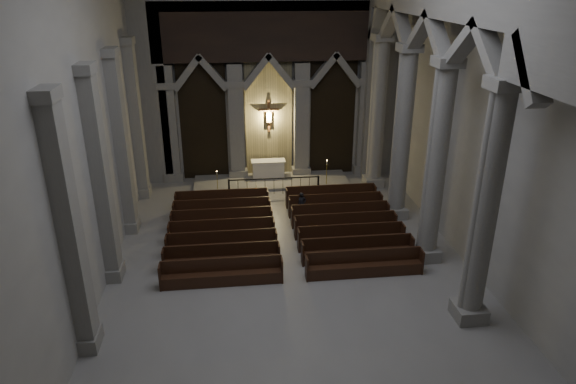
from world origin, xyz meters
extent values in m
plane|color=gray|center=(0.00, 0.00, 0.00)|extent=(24.00, 24.00, 0.00)
cube|color=#A5A29A|center=(0.00, 12.00, 6.00)|extent=(14.00, 0.10, 12.00)
cube|color=#A5A29A|center=(-7.00, 0.00, 6.00)|extent=(0.10, 24.00, 12.00)
cube|color=#A5A29A|center=(7.00, 0.00, 6.00)|extent=(0.10, 24.00, 12.00)
cube|color=gray|center=(-5.40, 11.50, 3.20)|extent=(0.80, 0.50, 6.40)
cube|color=gray|center=(-5.40, 11.50, 0.25)|extent=(1.05, 0.70, 0.50)
cube|color=gray|center=(-5.40, 11.50, 5.35)|extent=(1.00, 0.65, 0.35)
cube|color=gray|center=(-1.80, 11.50, 3.20)|extent=(0.80, 0.50, 6.40)
cube|color=gray|center=(-1.80, 11.50, 0.25)|extent=(1.05, 0.70, 0.50)
cube|color=gray|center=(-1.80, 11.50, 5.35)|extent=(1.00, 0.65, 0.35)
cube|color=gray|center=(1.80, 11.50, 3.20)|extent=(0.80, 0.50, 6.40)
cube|color=gray|center=(1.80, 11.50, 0.25)|extent=(1.05, 0.70, 0.50)
cube|color=gray|center=(1.80, 11.50, 5.35)|extent=(1.00, 0.65, 0.35)
cube|color=gray|center=(5.40, 11.50, 3.20)|extent=(0.80, 0.50, 6.40)
cube|color=gray|center=(5.40, 11.50, 0.25)|extent=(1.05, 0.70, 0.50)
cube|color=gray|center=(5.40, 11.50, 5.35)|extent=(1.00, 0.65, 0.35)
cube|color=black|center=(-3.60, 11.85, 3.50)|extent=(2.60, 0.15, 7.00)
cube|color=#9A8D63|center=(0.00, 11.85, 3.50)|extent=(2.60, 0.15, 7.00)
cube|color=black|center=(3.60, 11.85, 3.50)|extent=(2.60, 0.15, 7.00)
cube|color=black|center=(0.00, 11.50, 8.00)|extent=(12.00, 0.50, 3.00)
cube|color=gray|center=(-6.20, 11.50, 4.50)|extent=(1.60, 0.50, 9.00)
cube|color=gray|center=(6.20, 11.50, 4.50)|extent=(1.60, 0.50, 9.00)
plane|color=#FFE972|center=(0.00, 11.82, 3.50)|extent=(1.50, 0.00, 1.50)
cube|color=brown|center=(0.00, 11.73, 3.50)|extent=(0.13, 0.08, 1.80)
cube|color=brown|center=(0.00, 11.73, 3.85)|extent=(1.10, 0.08, 0.13)
cube|color=tan|center=(0.00, 11.67, 3.45)|extent=(0.26, 0.10, 0.60)
sphere|color=tan|center=(0.00, 11.67, 3.85)|extent=(0.17, 0.17, 0.17)
cylinder|color=tan|center=(-0.26, 11.67, 3.82)|extent=(0.45, 0.08, 0.08)
cylinder|color=tan|center=(0.26, 11.67, 3.82)|extent=(0.45, 0.08, 0.08)
cube|color=gray|center=(5.50, 9.50, 0.25)|extent=(1.00, 1.00, 0.50)
cylinder|color=gray|center=(5.50, 9.50, 4.00)|extent=(0.70, 0.70, 7.50)
cube|color=gray|center=(5.50, 9.50, 7.85)|extent=(0.95, 0.95, 0.35)
cube|color=gray|center=(5.50, 5.50, 0.25)|extent=(1.00, 1.00, 0.50)
cylinder|color=gray|center=(5.50, 5.50, 4.00)|extent=(0.70, 0.70, 7.50)
cube|color=gray|center=(5.50, 5.50, 7.85)|extent=(0.95, 0.95, 0.35)
cube|color=gray|center=(5.50, 1.50, 0.25)|extent=(1.00, 1.00, 0.50)
cylinder|color=gray|center=(5.50, 1.50, 4.00)|extent=(0.70, 0.70, 7.50)
cube|color=gray|center=(5.50, 1.50, 7.85)|extent=(0.95, 0.95, 0.35)
cube|color=gray|center=(5.50, -2.50, 0.25)|extent=(1.00, 1.00, 0.50)
cylinder|color=gray|center=(5.50, -2.50, 4.00)|extent=(0.70, 0.70, 7.50)
cube|color=gray|center=(5.50, -2.50, 7.85)|extent=(0.95, 0.95, 0.35)
cube|color=gray|center=(5.50, 11.40, 4.60)|extent=(0.55, 1.20, 9.20)
cube|color=gray|center=(-6.75, 9.50, 0.25)|extent=(0.60, 1.00, 0.50)
cube|color=gray|center=(-6.75, 9.50, 4.00)|extent=(0.50, 0.80, 7.50)
cube|color=gray|center=(-6.75, 9.50, 7.85)|extent=(0.60, 1.00, 0.35)
cube|color=gray|center=(-6.75, 5.50, 0.25)|extent=(0.60, 1.00, 0.50)
cube|color=gray|center=(-6.75, 5.50, 4.00)|extent=(0.50, 0.80, 7.50)
cube|color=gray|center=(-6.75, 5.50, 7.85)|extent=(0.60, 1.00, 0.35)
cube|color=gray|center=(-6.75, 1.50, 0.25)|extent=(0.60, 1.00, 0.50)
cube|color=gray|center=(-6.75, 1.50, 4.00)|extent=(0.50, 0.80, 7.50)
cube|color=gray|center=(-6.75, 1.50, 7.85)|extent=(0.60, 1.00, 0.35)
cube|color=gray|center=(-6.75, -2.50, 0.25)|extent=(0.60, 1.00, 0.50)
cube|color=gray|center=(-6.75, -2.50, 4.00)|extent=(0.50, 0.80, 7.50)
cube|color=gray|center=(-6.75, -2.50, 7.85)|extent=(0.60, 1.00, 0.35)
cube|color=gray|center=(0.00, 10.60, 0.07)|extent=(8.50, 2.60, 0.15)
cube|color=silver|center=(-0.12, 11.11, 0.61)|extent=(1.76, 0.68, 0.93)
cube|color=silver|center=(-0.12, 11.11, 1.10)|extent=(1.91, 0.76, 0.04)
cube|color=black|center=(0.00, 8.87, 0.89)|extent=(4.70, 0.05, 0.05)
cube|color=black|center=(-2.35, 8.87, 0.47)|extent=(0.09, 0.09, 0.94)
cube|color=black|center=(2.35, 8.87, 0.47)|extent=(0.09, 0.09, 0.94)
cylinder|color=black|center=(-1.88, 8.87, 0.44)|extent=(0.02, 0.02, 0.86)
cylinder|color=black|center=(-1.41, 8.87, 0.44)|extent=(0.02, 0.02, 0.86)
cylinder|color=black|center=(-0.94, 8.87, 0.44)|extent=(0.02, 0.02, 0.86)
cylinder|color=black|center=(-0.47, 8.87, 0.44)|extent=(0.02, 0.02, 0.86)
cylinder|color=black|center=(0.00, 8.87, 0.44)|extent=(0.02, 0.02, 0.86)
cylinder|color=black|center=(0.47, 8.87, 0.44)|extent=(0.02, 0.02, 0.86)
cylinder|color=black|center=(0.94, 8.87, 0.44)|extent=(0.02, 0.02, 0.86)
cylinder|color=black|center=(1.41, 8.87, 0.44)|extent=(0.02, 0.02, 0.86)
cylinder|color=black|center=(1.88, 8.87, 0.44)|extent=(0.02, 0.02, 0.86)
cylinder|color=olive|center=(-2.95, 9.47, 0.02)|extent=(0.21, 0.21, 0.04)
cylinder|color=olive|center=(-2.95, 9.47, 0.52)|extent=(0.03, 0.03, 0.99)
cylinder|color=olive|center=(-2.95, 9.47, 1.01)|extent=(0.10, 0.10, 0.02)
cylinder|color=beige|center=(-2.95, 9.47, 1.10)|extent=(0.04, 0.04, 0.17)
sphere|color=#FFBE59|center=(-2.95, 9.47, 1.20)|extent=(0.04, 0.04, 0.04)
cylinder|color=olive|center=(2.93, 9.63, 0.03)|extent=(0.26, 0.26, 0.05)
cylinder|color=olive|center=(2.93, 9.63, 0.65)|extent=(0.04, 0.04, 1.24)
cylinder|color=olive|center=(2.93, 9.63, 1.27)|extent=(0.13, 0.13, 0.02)
cylinder|color=beige|center=(2.93, 9.63, 1.38)|extent=(0.05, 0.05, 0.22)
sphere|color=#FFBE59|center=(2.93, 9.63, 1.51)|extent=(0.05, 0.05, 0.05)
cube|color=black|center=(-2.70, 7.17, 0.24)|extent=(4.46, 0.42, 0.48)
cube|color=black|center=(-2.70, 7.37, 0.74)|extent=(4.46, 0.07, 0.53)
cube|color=black|center=(-4.93, 7.17, 0.48)|extent=(0.06, 0.48, 0.96)
cube|color=black|center=(-0.47, 7.17, 0.48)|extent=(0.06, 0.48, 0.96)
cube|color=black|center=(2.70, 7.17, 0.24)|extent=(4.46, 0.42, 0.48)
cube|color=black|center=(2.70, 7.37, 0.74)|extent=(4.46, 0.07, 0.53)
cube|color=black|center=(0.47, 7.17, 0.48)|extent=(0.06, 0.48, 0.96)
cube|color=black|center=(4.93, 7.17, 0.48)|extent=(0.06, 0.48, 0.96)
cube|color=black|center=(-2.70, 6.06, 0.24)|extent=(4.46, 0.42, 0.48)
cube|color=black|center=(-2.70, 6.26, 0.74)|extent=(4.46, 0.07, 0.53)
cube|color=black|center=(-4.93, 6.06, 0.48)|extent=(0.06, 0.48, 0.96)
cube|color=black|center=(-0.47, 6.06, 0.48)|extent=(0.06, 0.48, 0.96)
cube|color=black|center=(2.70, 6.06, 0.24)|extent=(4.46, 0.42, 0.48)
cube|color=black|center=(2.70, 6.26, 0.74)|extent=(4.46, 0.07, 0.53)
cube|color=black|center=(0.47, 6.06, 0.48)|extent=(0.06, 0.48, 0.96)
cube|color=black|center=(4.93, 6.06, 0.48)|extent=(0.06, 0.48, 0.96)
cube|color=black|center=(-2.70, 4.95, 0.24)|extent=(4.46, 0.42, 0.48)
cube|color=black|center=(-2.70, 5.15, 0.74)|extent=(4.46, 0.07, 0.53)
cube|color=black|center=(-4.93, 4.95, 0.48)|extent=(0.06, 0.48, 0.96)
cube|color=black|center=(-0.47, 4.95, 0.48)|extent=(0.06, 0.48, 0.96)
cube|color=black|center=(2.70, 4.95, 0.24)|extent=(4.46, 0.42, 0.48)
cube|color=black|center=(2.70, 5.15, 0.74)|extent=(4.46, 0.07, 0.53)
cube|color=black|center=(0.47, 4.95, 0.48)|extent=(0.06, 0.48, 0.96)
cube|color=black|center=(4.93, 4.95, 0.48)|extent=(0.06, 0.48, 0.96)
cube|color=black|center=(-2.70, 3.84, 0.24)|extent=(4.46, 0.42, 0.48)
cube|color=black|center=(-2.70, 4.04, 0.74)|extent=(4.46, 0.07, 0.53)
cube|color=black|center=(-4.93, 3.84, 0.48)|extent=(0.06, 0.48, 0.96)
cube|color=black|center=(-0.47, 3.84, 0.48)|extent=(0.06, 0.48, 0.96)
cube|color=black|center=(2.70, 3.84, 0.24)|extent=(4.46, 0.42, 0.48)
cube|color=black|center=(2.70, 4.04, 0.74)|extent=(4.46, 0.07, 0.53)
cube|color=black|center=(0.47, 3.84, 0.48)|extent=(0.06, 0.48, 0.96)
cube|color=black|center=(4.93, 3.84, 0.48)|extent=(0.06, 0.48, 0.96)
cube|color=black|center=(-2.70, 2.73, 0.24)|extent=(4.46, 0.42, 0.48)
cube|color=black|center=(-2.70, 2.93, 0.74)|extent=(4.46, 0.07, 0.53)
cube|color=black|center=(-4.93, 2.73, 0.48)|extent=(0.06, 0.48, 0.96)
cube|color=black|center=(-0.47, 2.73, 0.48)|extent=(0.06, 0.48, 0.96)
cube|color=black|center=(2.70, 2.73, 0.24)|extent=(4.46, 0.42, 0.48)
cube|color=black|center=(2.70, 2.93, 0.74)|extent=(4.46, 0.07, 0.53)
cube|color=black|center=(0.47, 2.73, 0.48)|extent=(0.06, 0.48, 0.96)
cube|color=black|center=(4.93, 2.73, 0.48)|extent=(0.06, 0.48, 0.96)
cube|color=black|center=(-2.70, 1.62, 0.24)|extent=(4.46, 0.42, 0.48)
cube|color=black|center=(-2.70, 1.82, 0.74)|extent=(4.46, 0.07, 0.53)
cube|color=black|center=(-4.93, 1.62, 0.48)|extent=(0.06, 0.48, 0.96)
cube|color=black|center=(-0.47, 1.62, 0.48)|extent=(0.06, 0.48, 0.96)
cube|color=black|center=(2.70, 1.62, 0.24)|extent=(4.46, 0.42, 0.48)
cube|color=black|center=(2.70, 1.82, 0.74)|extent=(4.46, 0.07, 0.53)
cube|color=black|center=(0.47, 1.62, 0.48)|extent=(0.06, 0.48, 0.96)
cube|color=black|center=(4.93, 1.62, 0.48)|extent=(0.06, 0.48, 0.96)
cube|color=black|center=(-2.70, 0.51, 0.24)|extent=(4.46, 0.42, 0.48)
cube|color=black|center=(-2.70, 0.71, 0.74)|extent=(4.46, 0.07, 0.53)
cube|color=black|center=(-4.93, 0.51, 0.48)|extent=(0.06, 0.48, 0.96)
cube|color=black|center=(-0.47, 0.51, 0.48)|extent=(0.06, 0.48, 0.96)
cube|color=black|center=(2.70, 0.51, 0.24)|extent=(4.46, 0.42, 0.48)
cube|color=black|center=(2.70, 0.71, 0.74)|extent=(4.46, 0.07, 0.53)
cube|color=black|center=(0.47, 0.51, 0.48)|extent=(0.06, 0.48, 0.96)
cube|color=black|center=(4.93, 0.51, 0.48)|extent=(0.06, 0.48, 0.96)
imported|color=black|center=(1.09, 6.14, 0.58)|extent=(0.48, 0.38, 1.16)
camera|label=1|loc=(-2.16, -15.96, 10.55)|focal=32.00mm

